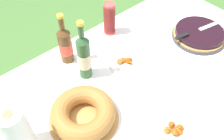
% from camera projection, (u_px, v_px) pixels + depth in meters
% --- Properties ---
extents(ground_plane, '(16.00, 16.00, 0.00)m').
position_uv_depth(ground_plane, '(135.00, 137.00, 1.90)').
color(ground_plane, '#4C7A38').
extents(garden_table, '(1.74, 1.02, 0.71)m').
position_uv_depth(garden_table, '(143.00, 83.00, 1.41)').
color(garden_table, brown).
rests_on(garden_table, ground_plane).
extents(tablecloth, '(1.75, 1.03, 0.10)m').
position_uv_depth(tablecloth, '(144.00, 78.00, 1.38)').
color(tablecloth, white).
rests_on(tablecloth, garden_table).
extents(berry_tart, '(0.33, 0.33, 0.06)m').
position_uv_depth(berry_tart, '(198.00, 34.00, 1.56)').
color(berry_tart, '#38383D').
rests_on(berry_tart, tablecloth).
extents(serving_knife, '(0.37, 0.10, 0.01)m').
position_uv_depth(serving_knife, '(196.00, 31.00, 1.53)').
color(serving_knife, silver).
rests_on(serving_knife, berry_tart).
extents(bundt_cake, '(0.33, 0.33, 0.09)m').
position_uv_depth(bundt_cake, '(83.00, 114.00, 1.15)').
color(bundt_cake, tan).
rests_on(bundt_cake, tablecloth).
extents(cup_stack, '(0.07, 0.07, 0.21)m').
position_uv_depth(cup_stack, '(109.00, 19.00, 1.54)').
color(cup_stack, '#E04C47').
rests_on(cup_stack, tablecloth).
extents(cider_bottle_green, '(0.07, 0.07, 0.36)m').
position_uv_depth(cider_bottle_green, '(84.00, 57.00, 1.27)').
color(cider_bottle_green, '#2D562D').
rests_on(cider_bottle_green, tablecloth).
extents(cider_bottle_amber, '(0.08, 0.08, 0.31)m').
position_uv_depth(cider_bottle_amber, '(65.00, 45.00, 1.37)').
color(cider_bottle_amber, brown).
rests_on(cider_bottle_amber, tablecloth).
extents(snack_plate_near, '(0.23, 0.23, 0.06)m').
position_uv_depth(snack_plate_near, '(178.00, 131.00, 1.13)').
color(snack_plate_near, white).
rests_on(snack_plate_near, tablecloth).
extents(snack_plate_left, '(0.21, 0.21, 0.05)m').
position_uv_depth(snack_plate_left, '(127.00, 62.00, 1.42)').
color(snack_plate_left, white).
rests_on(snack_plate_left, tablecloth).
extents(paper_towel_roll, '(0.11, 0.11, 0.26)m').
position_uv_depth(paper_towel_roll, '(17.00, 131.00, 1.00)').
color(paper_towel_roll, white).
rests_on(paper_towel_roll, tablecloth).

